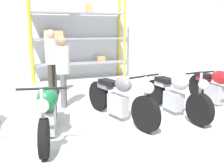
% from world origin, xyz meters
% --- Properties ---
extents(ground_plane, '(30.00, 30.00, 0.00)m').
position_xyz_m(ground_plane, '(0.00, 0.00, 0.00)').
color(ground_plane, silver).
extents(back_wall, '(30.00, 0.08, 3.60)m').
position_xyz_m(back_wall, '(0.00, 4.98, 1.80)').
color(back_wall, silver).
rests_on(back_wall, ground_plane).
extents(shelving_rack, '(3.39, 0.63, 2.89)m').
position_xyz_m(shelving_rack, '(0.23, 4.61, 1.55)').
color(shelving_rack, gold).
rests_on(shelving_rack, ground_plane).
extents(motorcycle_green, '(0.77, 2.02, 1.02)m').
position_xyz_m(motorcycle_green, '(-1.34, -0.15, 0.47)').
color(motorcycle_green, black).
rests_on(motorcycle_green, ground_plane).
extents(motorcycle_grey, '(0.86, 2.13, 1.02)m').
position_xyz_m(motorcycle_grey, '(0.08, 0.16, 0.46)').
color(motorcycle_grey, black).
rests_on(motorcycle_grey, ground_plane).
extents(motorcycle_silver, '(0.66, 2.07, 1.03)m').
position_xyz_m(motorcycle_silver, '(1.32, 0.06, 0.45)').
color(motorcycle_silver, black).
rests_on(motorcycle_silver, ground_plane).
extents(motorcycle_red, '(0.57, 2.10, 0.97)m').
position_xyz_m(motorcycle_red, '(2.65, 0.32, 0.44)').
color(motorcycle_red, black).
rests_on(motorcycle_red, ground_plane).
extents(person_browsing, '(0.39, 0.39, 1.65)m').
position_xyz_m(person_browsing, '(-0.81, 1.46, 0.97)').
color(person_browsing, '#595960').
rests_on(person_browsing, ground_plane).
extents(person_near_rack, '(0.45, 0.45, 1.79)m').
position_xyz_m(person_near_rack, '(-0.91, 2.67, 1.06)').
color(person_near_rack, '#38332D').
rests_on(person_near_rack, ground_plane).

